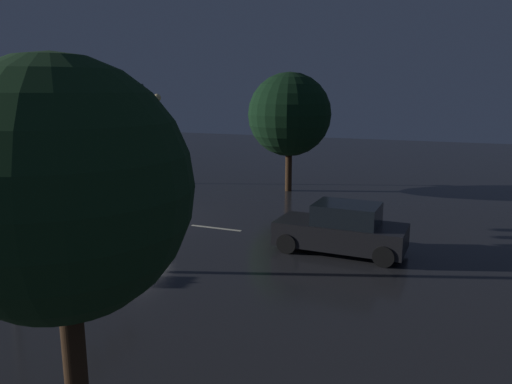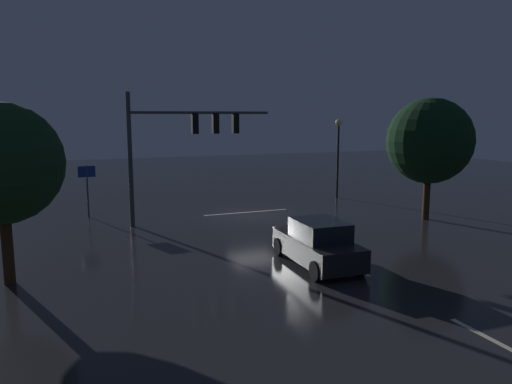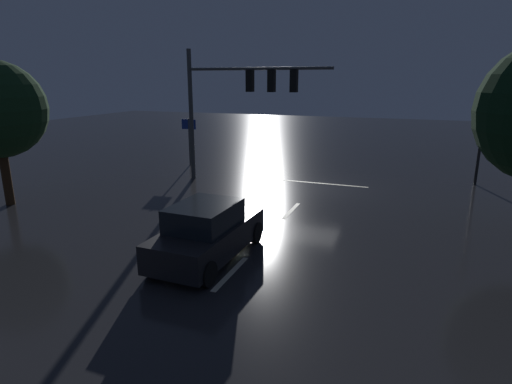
# 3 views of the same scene
# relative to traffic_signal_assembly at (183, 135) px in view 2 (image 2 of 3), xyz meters

# --- Properties ---
(ground_plane) EXTENTS (80.00, 80.00, 0.00)m
(ground_plane) POSITION_rel_traffic_signal_assembly_xyz_m (-3.84, -0.25, -4.49)
(ground_plane) COLOR #232326
(traffic_signal_assembly) EXTENTS (7.37, 0.47, 6.58)m
(traffic_signal_assembly) POSITION_rel_traffic_signal_assembly_xyz_m (0.00, 0.00, 0.00)
(traffic_signal_assembly) COLOR #383A3D
(traffic_signal_assembly) RESTS_ON ground_plane
(lane_dash_far) EXTENTS (0.16, 2.20, 0.01)m
(lane_dash_far) POSITION_rel_traffic_signal_assembly_xyz_m (-3.84, 3.75, -4.49)
(lane_dash_far) COLOR beige
(lane_dash_far) RESTS_ON ground_plane
(lane_dash_mid) EXTENTS (0.16, 2.20, 0.01)m
(lane_dash_mid) POSITION_rel_traffic_signal_assembly_xyz_m (-3.84, 9.75, -4.49)
(lane_dash_mid) COLOR beige
(lane_dash_mid) RESTS_ON ground_plane
(lane_dash_near) EXTENTS (0.16, 2.20, 0.01)m
(lane_dash_near) POSITION_rel_traffic_signal_assembly_xyz_m (-3.84, 15.75, -4.49)
(lane_dash_near) COLOR beige
(lane_dash_near) RESTS_ON ground_plane
(stop_bar) EXTENTS (5.00, 0.16, 0.01)m
(stop_bar) POSITION_rel_traffic_signal_assembly_xyz_m (-3.84, -1.18, -4.49)
(stop_bar) COLOR beige
(stop_bar) RESTS_ON ground_plane
(car_approaching) EXTENTS (2.02, 4.42, 1.70)m
(car_approaching) POSITION_rel_traffic_signal_assembly_xyz_m (-2.79, 9.03, -3.69)
(car_approaching) COLOR black
(car_approaching) RESTS_ON ground_plane
(street_lamp_left_kerb) EXTENTS (0.44, 0.44, 5.23)m
(street_lamp_left_kerb) POSITION_rel_traffic_signal_assembly_xyz_m (-11.29, -3.70, -0.85)
(street_lamp_left_kerb) COLOR black
(street_lamp_left_kerb) RESTS_ON ground_plane
(route_sign) EXTENTS (0.90, 0.12, 2.85)m
(route_sign) POSITION_rel_traffic_signal_assembly_xyz_m (4.58, -3.05, -2.44)
(route_sign) COLOR #383A3D
(route_sign) RESTS_ON ground_plane
(tree_right_near) EXTENTS (3.88, 3.88, 5.89)m
(tree_right_near) POSITION_rel_traffic_signal_assembly_xyz_m (7.53, 7.07, -0.55)
(tree_right_near) COLOR #382314
(tree_right_near) RESTS_ON ground_plane
(tree_left_far) EXTENTS (4.44, 4.44, 6.38)m
(tree_left_far) POSITION_rel_traffic_signal_assembly_xyz_m (-12.05, 4.05, -0.35)
(tree_left_far) COLOR #382314
(tree_left_far) RESTS_ON ground_plane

